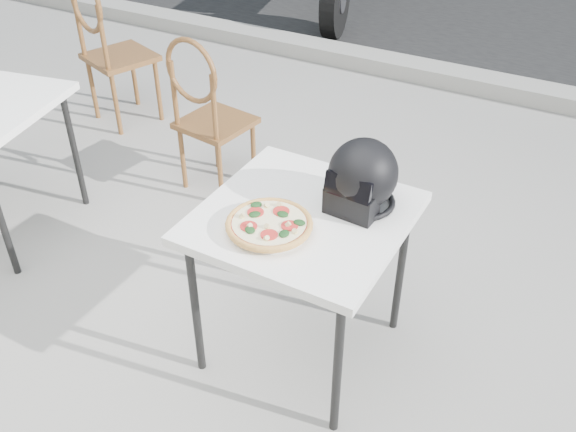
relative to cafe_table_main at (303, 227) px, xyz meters
The scene contains 8 objects.
ground 0.85m from the cafe_table_main, behind, with size 80.00×80.00×0.00m, color #9A9892.
curb 3.10m from the cafe_table_main, 100.47° to the left, with size 30.00×0.25×0.12m, color #9B9991.
cafe_table_main is the anchor object (origin of this frame).
plate 0.18m from the cafe_table_main, 111.92° to the right, with size 0.35×0.35×0.02m.
pizza 0.19m from the cafe_table_main, 111.92° to the right, with size 0.32×0.32×0.04m.
helmet 0.29m from the cafe_table_main, 43.55° to the left, with size 0.28×0.29×0.27m.
cafe_chair_main 1.35m from the cafe_table_main, 140.50° to the left, with size 0.42×0.42×0.96m.
cafe_chair_side 2.44m from the cafe_table_main, 148.87° to the left, with size 0.52×0.52×1.06m.
Camera 1 is at (1.43, -1.73, 2.12)m, focal length 40.00 mm.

